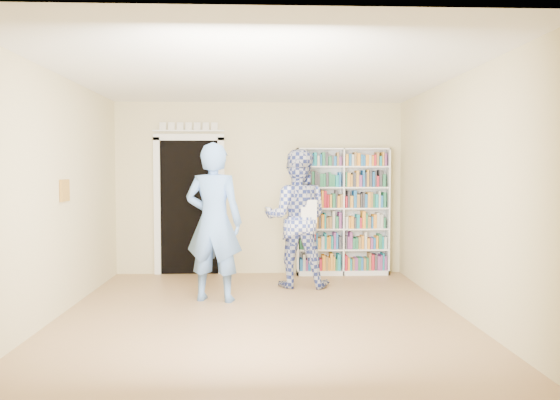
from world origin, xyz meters
The scene contains 11 objects.
floor centered at (0.00, 0.00, 0.00)m, with size 5.00×5.00×0.00m, color #A07A4D.
ceiling centered at (0.00, 0.00, 2.70)m, with size 5.00×5.00×0.00m, color white.
wall_back centered at (0.00, 2.50, 1.35)m, with size 4.50×4.50×0.00m, color beige.
wall_left centered at (-2.25, 0.00, 1.35)m, with size 5.00×5.00×0.00m, color beige.
wall_right centered at (2.25, 0.00, 1.35)m, with size 5.00×5.00×0.00m, color beige.
bookshelf centered at (1.30, 2.34, 1.00)m, with size 1.44×0.27×1.98m.
doorway centered at (-1.10, 2.48, 1.18)m, with size 1.10×0.08×2.43m.
wall_art centered at (-2.23, 0.20, 1.40)m, with size 0.03×0.25×0.25m, color brown.
man_blue centered at (-0.57, 0.66, 0.99)m, with size 0.72×0.47×1.97m, color #5A86CA.
man_plaid centered at (0.52, 1.48, 0.96)m, with size 0.93×0.73×1.92m, color navy.
paper_sheet centered at (0.67, 1.23, 1.07)m, with size 0.23×0.01×0.32m, color white.
Camera 1 is at (-0.02, -6.11, 1.62)m, focal length 35.00 mm.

